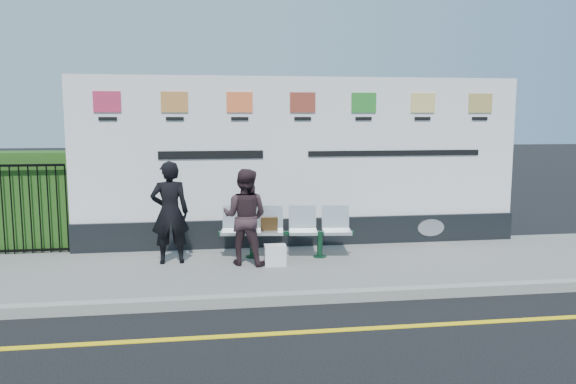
% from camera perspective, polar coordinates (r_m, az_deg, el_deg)
% --- Properties ---
extents(ground, '(80.00, 80.00, 0.00)m').
position_cam_1_polar(ground, '(6.57, 2.75, -14.00)').
color(ground, black).
extents(pavement, '(14.00, 3.00, 0.12)m').
position_cam_1_polar(pavement, '(8.89, -0.36, -7.75)').
color(pavement, slate).
rests_on(pavement, ground).
extents(kerb, '(14.00, 0.18, 0.14)m').
position_cam_1_polar(kerb, '(7.47, 1.26, -10.71)').
color(kerb, gray).
rests_on(kerb, ground).
extents(yellow_line, '(14.00, 0.10, 0.01)m').
position_cam_1_polar(yellow_line, '(6.57, 2.75, -13.97)').
color(yellow_line, yellow).
rests_on(yellow_line, ground).
extents(billboard, '(8.00, 0.30, 3.00)m').
position_cam_1_polar(billboard, '(10.04, 1.40, 1.92)').
color(billboard, black).
rests_on(billboard, pavement).
extents(hedge, '(2.35, 0.70, 1.70)m').
position_cam_1_polar(hedge, '(10.93, -26.29, -0.78)').
color(hedge, '#255018').
rests_on(hedge, pavement).
extents(railing, '(2.05, 0.06, 1.54)m').
position_cam_1_polar(railing, '(10.52, -27.01, -1.56)').
color(railing, black).
rests_on(railing, pavement).
extents(bench, '(2.18, 0.82, 0.46)m').
position_cam_1_polar(bench, '(9.29, -0.19, -5.25)').
color(bench, silver).
rests_on(bench, pavement).
extents(woman_left, '(0.62, 0.43, 1.62)m').
position_cam_1_polar(woman_left, '(9.00, -11.91, -2.04)').
color(woman_left, black).
rests_on(woman_left, pavement).
extents(woman_right, '(0.89, 0.80, 1.51)m').
position_cam_1_polar(woman_right, '(8.79, -4.39, -2.52)').
color(woman_right, '#332125').
rests_on(woman_right, pavement).
extents(handbag_brown, '(0.28, 0.13, 0.22)m').
position_cam_1_polar(handbag_brown, '(9.22, -1.93, -3.22)').
color(handbag_brown, '#32210D').
rests_on(handbag_brown, bench).
extents(carrier_bag_white, '(0.33, 0.20, 0.33)m').
position_cam_1_polar(carrier_bag_white, '(8.79, -1.32, -6.43)').
color(carrier_bag_white, silver).
rests_on(carrier_bag_white, pavement).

